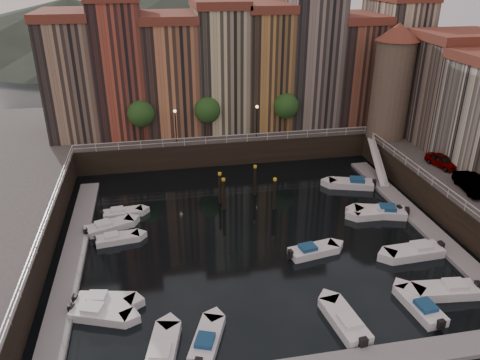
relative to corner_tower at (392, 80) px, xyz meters
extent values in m
plane|color=black|center=(-20.00, -14.50, -10.19)|extent=(200.00, 200.00, 0.00)
cube|color=black|center=(-20.00, 11.50, -8.69)|extent=(80.00, 20.00, 3.00)
cube|color=gray|center=(-36.20, -15.50, -10.02)|extent=(2.00, 28.00, 0.35)
cube|color=gray|center=(-3.80, -15.50, -10.02)|extent=(2.00, 28.00, 0.35)
cone|color=#2D382D|center=(-50.00, 95.50, -3.19)|extent=(80.00, 80.00, 14.00)
cone|color=#2D382D|center=(-15.00, 95.50, -1.19)|extent=(100.00, 100.00, 18.00)
cone|color=#2D382D|center=(20.00, 95.50, -4.19)|extent=(70.00, 70.00, 12.00)
cube|color=#96785F|center=(-38.00, 9.00, -0.19)|extent=(6.00, 10.00, 14.00)
cube|color=brown|center=(-38.00, 9.00, 7.31)|extent=(6.30, 10.30, 1.00)
cube|color=#A04532|center=(-32.10, 9.00, 0.81)|extent=(5.80, 10.00, 16.00)
cube|color=#C37950|center=(-25.95, 9.00, -0.44)|extent=(6.50, 10.00, 13.50)
cube|color=brown|center=(-25.95, 9.00, 6.81)|extent=(6.80, 10.30, 1.00)
cube|color=beige|center=(-19.60, 9.00, 0.31)|extent=(6.20, 10.00, 15.00)
cube|color=brown|center=(-19.60, 9.00, 8.31)|extent=(6.50, 10.30, 1.00)
cube|color=#B27F41|center=(-13.70, 9.00, 0.06)|extent=(5.60, 10.00, 14.50)
cube|color=brown|center=(-13.70, 9.00, 7.81)|extent=(5.90, 10.30, 1.00)
cube|color=gray|center=(-7.70, 9.00, 1.06)|extent=(6.40, 10.00, 16.50)
cube|color=brown|center=(-1.50, 9.00, -0.69)|extent=(6.00, 10.00, 13.00)
cube|color=brown|center=(-1.50, 9.00, 6.31)|extent=(6.30, 10.30, 1.00)
cube|color=beige|center=(4.45, 9.00, 0.56)|extent=(5.90, 10.00, 15.50)
cube|color=#7A6B5C|center=(6.50, -2.50, -1.19)|extent=(9.00, 8.00, 12.00)
cube|color=brown|center=(6.50, -2.50, 5.31)|extent=(9.30, 8.30, 1.00)
cylinder|color=#6B5B4C|center=(0.00, 0.00, -1.19)|extent=(4.60, 4.60, 12.00)
cone|color=brown|center=(0.00, 0.00, 5.61)|extent=(5.20, 5.20, 2.00)
cylinder|color=black|center=(-30.00, 3.70, -5.99)|extent=(0.30, 0.30, 2.40)
sphere|color=#1E4719|center=(-30.00, 3.70, -3.59)|extent=(3.20, 3.20, 3.20)
cylinder|color=black|center=(-22.00, 3.70, -5.99)|extent=(0.30, 0.30, 2.40)
sphere|color=#1E4719|center=(-22.00, 3.70, -3.59)|extent=(3.20, 3.20, 3.20)
cylinder|color=black|center=(-12.00, 3.70, -5.99)|extent=(0.30, 0.30, 2.40)
sphere|color=#1E4719|center=(-12.00, 3.70, -3.59)|extent=(3.20, 3.20, 3.20)
cylinder|color=black|center=(-26.00, 2.70, -5.19)|extent=(0.12, 0.12, 4.00)
sphere|color=#FFD88C|center=(-26.00, 2.70, -3.19)|extent=(0.36, 0.36, 0.36)
cylinder|color=black|center=(-16.00, 2.70, -5.19)|extent=(0.12, 0.12, 4.00)
sphere|color=#FFD88C|center=(-16.00, 2.70, -3.19)|extent=(0.36, 0.36, 0.36)
cube|color=white|center=(-20.00, 1.50, -6.24)|extent=(36.00, 0.08, 0.08)
cube|color=white|center=(-20.00, 1.50, -6.69)|extent=(36.00, 0.06, 0.06)
cube|color=white|center=(-2.00, -15.50, -6.24)|extent=(0.08, 34.00, 0.08)
cube|color=white|center=(-2.00, -15.50, -6.69)|extent=(0.06, 34.00, 0.06)
cube|color=white|center=(-38.00, -15.50, -6.24)|extent=(0.08, 34.00, 0.08)
cube|color=white|center=(-38.00, -15.50, -6.69)|extent=(0.06, 34.00, 0.06)
cube|color=white|center=(-2.90, -4.50, -8.44)|extent=(2.78, 8.26, 2.81)
cube|color=white|center=(-2.90, -4.50, -7.94)|extent=(1.93, 8.32, 3.65)
cylinder|color=black|center=(-22.14, -9.68, -8.69)|extent=(0.32, 0.32, 3.60)
cylinder|color=gold|center=(-22.14, -9.68, -6.84)|extent=(0.36, 0.36, 0.25)
cylinder|color=black|center=(-22.31, -8.22, -8.69)|extent=(0.32, 0.32, 3.60)
cylinder|color=gold|center=(-22.31, -8.22, -6.84)|extent=(0.36, 0.36, 0.25)
cylinder|color=black|center=(-17.07, -10.60, -8.69)|extent=(0.32, 0.32, 3.60)
cylinder|color=gold|center=(-17.07, -10.60, -6.84)|extent=(0.36, 0.36, 0.25)
cylinder|color=black|center=(-18.32, -7.09, -8.69)|extent=(0.32, 0.32, 3.60)
cylinder|color=gold|center=(-18.32, -7.09, -6.84)|extent=(0.36, 0.36, 0.25)
cube|color=silver|center=(-33.25, -24.09, -9.90)|extent=(4.62, 3.07, 0.73)
cube|color=silver|center=(-33.80, -23.89, -9.46)|extent=(1.70, 1.58, 0.49)
cube|color=black|center=(-35.36, -23.30, -9.66)|extent=(0.49, 0.58, 0.69)
cube|color=silver|center=(-33.04, -22.73, -9.90)|extent=(4.49, 2.46, 0.72)
cube|color=silver|center=(-33.61, -22.62, -9.47)|extent=(1.56, 1.41, 0.48)
cube|color=black|center=(-35.21, -22.29, -9.66)|extent=(0.43, 0.54, 0.68)
cube|color=silver|center=(-32.57, -13.96, -9.93)|extent=(3.99, 1.96, 0.65)
cube|color=silver|center=(-33.09, -14.03, -9.54)|extent=(1.34, 1.19, 0.44)
cube|color=black|center=(-34.56, -14.22, -9.71)|extent=(0.36, 0.47, 0.61)
cube|color=silver|center=(-33.40, -11.66, -9.90)|extent=(4.65, 3.14, 0.74)
cube|color=silver|center=(-33.95, -11.88, -9.45)|extent=(1.72, 1.60, 0.49)
cube|color=black|center=(-35.51, -12.49, -9.65)|extent=(0.50, 0.58, 0.69)
cube|color=silver|center=(-32.28, -9.12, -9.93)|extent=(3.96, 1.86, 0.65)
cube|color=silver|center=(-32.80, -9.18, -9.54)|extent=(1.32, 1.16, 0.44)
cube|color=black|center=(-34.27, -9.33, -9.71)|extent=(0.35, 0.46, 0.61)
cube|color=silver|center=(-7.70, -26.31, -9.87)|extent=(4.98, 2.34, 0.82)
cube|color=silver|center=(-7.05, -26.38, -9.37)|extent=(1.66, 1.46, 0.55)
cube|color=black|center=(-5.20, -26.57, -9.59)|extent=(0.44, 0.58, 0.77)
cube|color=silver|center=(-7.38, -21.08, -9.86)|extent=(5.05, 2.14, 0.85)
cube|color=silver|center=(-6.70, -21.05, -9.35)|extent=(1.64, 1.43, 0.56)
cube|color=black|center=(-4.78, -20.96, -9.57)|extent=(0.42, 0.58, 0.79)
cube|color=silver|center=(-6.99, -13.89, -9.86)|extent=(5.28, 3.28, 0.84)
cube|color=navy|center=(-6.35, -14.09, -9.35)|extent=(1.90, 1.75, 0.56)
cube|color=black|center=(-4.52, -14.65, -9.58)|extent=(0.54, 0.65, 0.79)
cube|color=silver|center=(-7.46, -13.97, -9.88)|extent=(4.68, 1.88, 0.79)
cube|color=silver|center=(-6.82, -13.98, -9.40)|extent=(1.50, 1.29, 0.53)
cube|color=black|center=(-5.03, -14.01, -9.61)|extent=(0.38, 0.53, 0.74)
cube|color=silver|center=(-7.24, -7.12, -9.86)|extent=(5.21, 3.26, 0.83)
cube|color=navy|center=(-6.61, -7.32, -9.36)|extent=(1.88, 1.73, 0.55)
cube|color=black|center=(-4.81, -7.89, -9.59)|extent=(0.54, 0.64, 0.77)
cube|color=silver|center=(-29.06, -28.34, -9.88)|extent=(2.71, 4.84, 0.78)
cube|color=silver|center=(-29.19, -28.95, -9.41)|extent=(1.53, 1.69, 0.52)
cube|color=silver|center=(-26.13, -27.94, -9.91)|extent=(3.01, 4.53, 0.72)
cube|color=navy|center=(-26.33, -28.48, -9.47)|extent=(1.55, 1.66, 0.48)
cube|color=silver|center=(-16.50, -27.97, -9.87)|extent=(2.35, 4.86, 0.80)
cube|color=silver|center=(-16.42, -28.60, -9.40)|extent=(1.44, 1.63, 0.53)
cube|color=black|center=(-16.21, -30.40, -9.61)|extent=(0.57, 0.43, 0.75)
cube|color=silver|center=(-10.49, -27.47, -9.89)|extent=(2.15, 4.55, 0.75)
cube|color=navy|center=(-10.42, -28.07, -9.44)|extent=(1.34, 1.52, 0.50)
cube|color=black|center=(-10.24, -29.76, -9.64)|extent=(0.53, 0.40, 0.70)
imported|color=gray|center=(1.47, -10.23, -6.52)|extent=(2.37, 4.20, 1.35)
imported|color=gray|center=(0.83, -16.06, -6.43)|extent=(2.32, 4.85, 1.53)
cube|color=silver|center=(-15.75, -19.18, -9.90)|extent=(4.53, 2.41, 0.73)
cube|color=navy|center=(-16.33, -19.29, -9.46)|extent=(1.56, 1.40, 0.49)
cube|color=black|center=(-17.97, -19.58, -9.66)|extent=(0.42, 0.54, 0.69)
camera|label=1|loc=(-28.38, -51.56, 12.84)|focal=35.00mm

